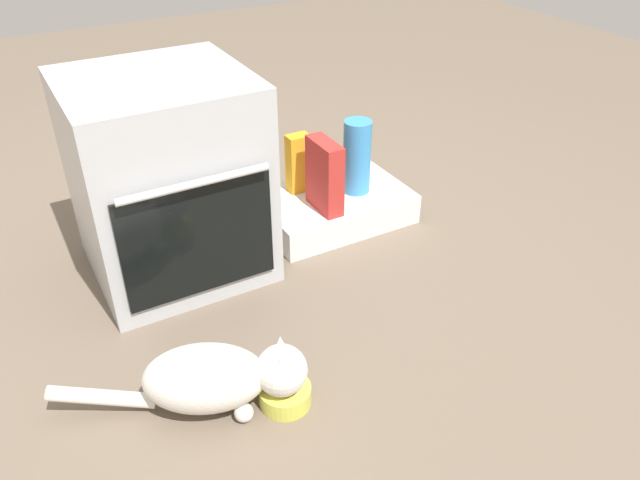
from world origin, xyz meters
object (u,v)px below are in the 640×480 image
Objects in this scene: oven at (168,179)px; cereal_box at (325,176)px; pantry_cabinet at (333,207)px; food_bowl at (284,394)px; cat at (218,377)px; water_bottle at (357,157)px; juice_carton at (298,163)px.

cereal_box is (0.57, -0.08, -0.09)m from oven.
pantry_cabinet is at bearing -0.16° from oven.
cat is (-0.16, 0.08, 0.08)m from food_bowl.
oven reaches higher than water_bottle.
food_bowl is 0.53× the size of cereal_box.
oven is 0.76m from water_bottle.
water_bottle reaches higher than cat.
pantry_cabinet is at bearing 51.88° from food_bowl.
oven reaches higher than cereal_box.
cereal_box is (0.69, 0.63, 0.15)m from cat.
pantry_cabinet is at bearing -42.07° from juice_carton.
food_bowl is at bearing -128.12° from pantry_cabinet.
food_bowl is at bearing -87.31° from oven.
oven is at bearing 105.22° from cat.
water_bottle reaches higher than pantry_cabinet.
water_bottle is (0.88, 0.69, 0.16)m from cat.
juice_carton is (0.55, 0.09, -0.11)m from oven.
food_bowl is 1.08m from water_bottle.
oven is 0.58m from cereal_box.
pantry_cabinet is 0.23m from juice_carton.
pantry_cabinet is 1.00m from food_bowl.
oven is 2.37× the size of water_bottle.
pantry_cabinet is 0.23m from cereal_box.
food_bowl is 0.91m from cereal_box.
juice_carton is (0.51, 0.89, 0.21)m from food_bowl.
juice_carton is at bearing 137.93° from pantry_cabinet.
pantry_cabinet reaches higher than food_bowl.
oven is 2.54× the size of cereal_box.
oven is 1.20× the size of pantry_cabinet.
oven is at bearing 92.69° from food_bowl.
cereal_box reaches higher than juice_carton.
water_bottle is at bearing -1.72° from oven.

